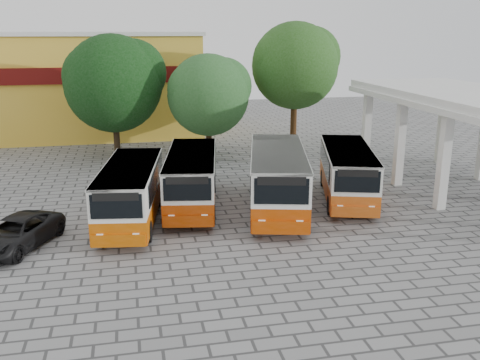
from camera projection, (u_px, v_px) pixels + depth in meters
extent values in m
plane|color=slate|center=(297.00, 234.00, 22.96)|extent=(90.00, 90.00, 0.00)
cube|color=silver|center=(367.00, 128.00, 33.72)|extent=(0.45, 0.45, 5.00)
cube|color=silver|center=(442.00, 125.00, 34.76)|extent=(0.45, 0.45, 5.00)
cube|color=silver|center=(472.00, 96.00, 27.38)|extent=(6.60, 15.60, 0.40)
cube|color=silver|center=(471.00, 103.00, 27.48)|extent=(6.80, 15.80, 0.30)
cube|color=gold|center=(76.00, 86.00, 44.21)|extent=(20.00, 10.00, 8.00)
cube|color=#590C0A|center=(68.00, 76.00, 39.08)|extent=(20.00, 0.20, 1.20)
cube|color=silver|center=(71.00, 34.00, 43.08)|extent=(20.40, 10.40, 0.30)
cube|color=#BB4D00|center=(131.00, 205.00, 24.13)|extent=(3.27, 7.59, 0.96)
cube|color=white|center=(130.00, 180.00, 23.81)|extent=(3.27, 7.59, 1.35)
cube|color=white|center=(129.00, 167.00, 23.65)|extent=(3.32, 7.60, 0.11)
cube|color=black|center=(104.00, 182.00, 23.59)|extent=(0.95, 6.00, 0.96)
cube|color=black|center=(155.00, 179.00, 24.03)|extent=(0.95, 6.00, 0.96)
cube|color=black|center=(131.00, 206.00, 20.33)|extent=(1.96, 0.34, 0.96)
cube|color=black|center=(130.00, 196.00, 20.23)|extent=(1.73, 0.32, 0.31)
cylinder|color=black|center=(108.00, 233.00, 21.79)|extent=(0.26, 0.92, 0.92)
cylinder|color=black|center=(157.00, 230.00, 22.18)|extent=(0.26, 0.92, 0.92)
cylinder|color=black|center=(111.00, 199.00, 26.29)|extent=(0.26, 0.92, 0.92)
cylinder|color=black|center=(151.00, 196.00, 26.68)|extent=(0.26, 0.92, 0.92)
cube|color=#A63400|center=(192.00, 191.00, 26.23)|extent=(3.44, 7.74, 0.98)
cube|color=white|center=(192.00, 168.00, 25.91)|extent=(3.44, 7.74, 1.37)
cube|color=white|center=(191.00, 155.00, 25.74)|extent=(3.49, 7.75, 0.11)
cube|color=black|center=(168.00, 168.00, 25.69)|extent=(1.07, 6.09, 0.98)
cube|color=black|center=(215.00, 166.00, 26.13)|extent=(1.07, 6.09, 0.98)
cube|color=black|center=(202.00, 189.00, 22.37)|extent=(1.99, 0.38, 0.98)
cube|color=black|center=(202.00, 180.00, 22.27)|extent=(1.76, 0.35, 0.32)
cylinder|color=black|center=(176.00, 216.00, 23.85)|extent=(0.26, 0.93, 0.93)
cylinder|color=black|center=(221.00, 213.00, 24.25)|extent=(0.26, 0.93, 0.93)
cylinder|color=black|center=(168.00, 186.00, 28.43)|extent=(0.26, 0.93, 0.93)
cylinder|color=black|center=(206.00, 183.00, 28.82)|extent=(0.26, 0.93, 0.93)
cube|color=#B33A00|center=(277.00, 192.00, 25.69)|extent=(4.32, 8.54, 1.08)
cube|color=white|center=(278.00, 166.00, 25.34)|extent=(4.32, 8.54, 1.51)
cube|color=white|center=(278.00, 152.00, 25.15)|extent=(4.37, 8.56, 0.12)
cube|color=black|center=(252.00, 167.00, 25.09)|extent=(1.64, 6.58, 1.08)
cube|color=black|center=(303.00, 165.00, 25.58)|extent=(1.64, 6.58, 1.08)
cube|color=black|center=(306.00, 191.00, 21.45)|extent=(2.15, 0.57, 1.08)
cube|color=black|center=(306.00, 180.00, 21.34)|extent=(1.91, 0.52, 0.35)
cylinder|color=black|center=(269.00, 221.00, 23.08)|extent=(0.29, 1.02, 1.02)
cylinder|color=black|center=(318.00, 217.00, 23.51)|extent=(0.29, 1.02, 1.02)
cylinder|color=black|center=(243.00, 187.00, 28.09)|extent=(0.29, 1.02, 1.02)
cylinder|color=black|center=(284.00, 184.00, 28.53)|extent=(0.29, 1.02, 1.02)
cube|color=#BC4D0E|center=(347.00, 184.00, 27.39)|extent=(4.23, 7.74, 0.97)
cube|color=white|center=(348.00, 162.00, 27.07)|extent=(4.23, 7.74, 1.36)
cube|color=white|center=(348.00, 150.00, 26.90)|extent=(4.27, 7.75, 0.11)
cube|color=black|center=(327.00, 163.00, 26.84)|extent=(1.78, 5.88, 0.97)
cube|color=black|center=(369.00, 161.00, 27.29)|extent=(1.78, 5.88, 0.97)
cube|color=black|center=(381.00, 181.00, 23.55)|extent=(1.93, 0.61, 0.97)
cube|color=black|center=(382.00, 173.00, 23.45)|extent=(1.71, 0.56, 0.32)
cylinder|color=black|center=(346.00, 207.00, 25.02)|extent=(0.26, 0.93, 0.93)
cylinder|color=black|center=(386.00, 204.00, 25.42)|extent=(0.26, 0.93, 0.93)
cylinder|color=black|center=(312.00, 180.00, 29.56)|extent=(0.26, 0.93, 0.93)
cylinder|color=black|center=(346.00, 178.00, 29.96)|extent=(0.26, 0.93, 0.93)
cylinder|color=#312315|center=(116.00, 130.00, 36.18)|extent=(0.42, 0.42, 3.81)
sphere|color=black|center=(113.00, 84.00, 35.33)|extent=(6.47, 6.47, 6.47)
sphere|color=black|center=(133.00, 73.00, 35.69)|extent=(4.53, 4.53, 4.53)
sphere|color=black|center=(95.00, 77.00, 34.79)|extent=(4.20, 4.20, 4.20)
cylinder|color=#3A2614|center=(209.00, 136.00, 35.76)|extent=(0.39, 0.39, 3.25)
sphere|color=#21511E|center=(208.00, 95.00, 35.02)|extent=(5.37, 5.37, 5.37)
sphere|color=#21511E|center=(223.00, 86.00, 35.37)|extent=(3.76, 3.76, 3.76)
sphere|color=#21511E|center=(194.00, 89.00, 34.54)|extent=(3.49, 3.49, 3.49)
cylinder|color=#462A13|center=(294.00, 121.00, 38.46)|extent=(0.45, 0.45, 4.31)
sphere|color=#1E4912|center=(295.00, 66.00, 37.41)|extent=(6.08, 6.08, 6.08)
sphere|color=#1E4912|center=(310.00, 56.00, 37.76)|extent=(4.25, 4.25, 4.25)
sphere|color=#1E4912|center=(281.00, 59.00, 36.89)|extent=(3.95, 3.95, 3.95)
imported|color=black|center=(16.00, 233.00, 21.34)|extent=(3.80, 4.98, 1.26)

